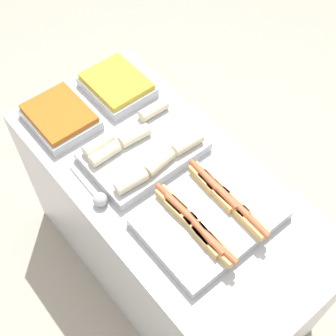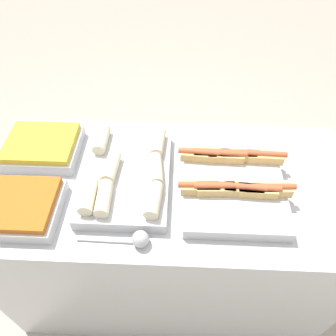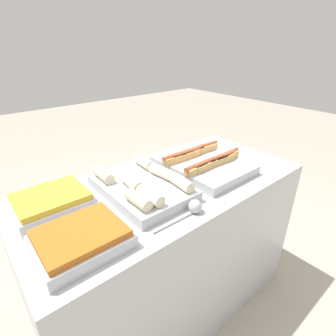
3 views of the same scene
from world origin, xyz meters
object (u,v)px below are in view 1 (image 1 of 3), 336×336
Objects in this scene: tray_side_back at (117,85)px; tray_wraps at (142,150)px; serving_spoon_near at (99,198)px; tray_hotdogs at (210,216)px; tray_side_front at (60,117)px.

tray_wraps is at bearing -20.73° from tray_side_back.
serving_spoon_near is (0.07, -0.26, -0.01)m from tray_wraps.
tray_hotdogs is 1.66× the size of tray_side_front.
tray_wraps is (-0.40, -0.01, 0.00)m from tray_hotdogs.
tray_hotdogs is at bearing 38.96° from serving_spoon_near.
tray_wraps is at bearing -179.27° from tray_hotdogs.
tray_hotdogs is 2.02× the size of serving_spoon_near.
tray_side_front is at bearing -156.15° from tray_wraps.
tray_side_front and tray_side_back have the same top height.
tray_hotdogs is 1.66× the size of tray_side_back.
tray_wraps is at bearing 23.85° from tray_side_front.
tray_side_back is at bearing 137.22° from serving_spoon_near.
tray_wraps reaches higher than tray_side_back.
tray_wraps is 1.55× the size of tray_side_back.
tray_wraps is 1.55× the size of tray_side_front.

